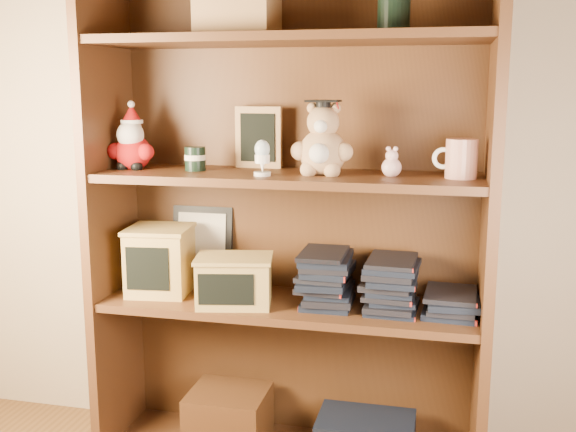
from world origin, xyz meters
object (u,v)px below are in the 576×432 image
at_px(teacher_mug, 460,159).
at_px(grad_teddy_bear, 323,146).
at_px(treats_box, 160,260).
at_px(bookcase, 291,226).

bearing_deg(teacher_mug, grad_teddy_bear, -179.01).
distance_m(teacher_mug, treats_box, 0.98).
distance_m(bookcase, grad_teddy_bear, 0.28).
xyz_separation_m(grad_teddy_bear, treats_box, (-0.53, 0.01, -0.38)).
xyz_separation_m(grad_teddy_bear, teacher_mug, (0.39, 0.01, -0.03)).
relative_size(bookcase, grad_teddy_bear, 7.16).
relative_size(grad_teddy_bear, teacher_mug, 1.78).
bearing_deg(treats_box, bookcase, 7.00).
relative_size(bookcase, teacher_mug, 12.75).
bearing_deg(bookcase, grad_teddy_bear, -28.01).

